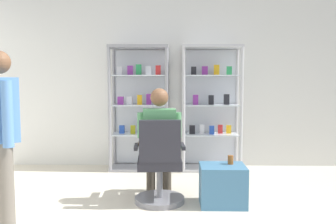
{
  "coord_description": "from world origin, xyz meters",
  "views": [
    {
      "loc": [
        -0.0,
        -2.74,
        1.37
      ],
      "look_at": [
        -0.09,
        1.48,
        1.0
      ],
      "focal_mm": 38.09,
      "sensor_mm": 36.0,
      "label": 1
    }
  ],
  "objects_px": {
    "display_cabinet_left": "(140,107)",
    "storage_crate": "(223,185)",
    "seated_shopkeeper": "(159,138)",
    "tea_glass": "(231,160)",
    "office_chair": "(160,169)",
    "display_cabinet_right": "(211,107)",
    "standing_customer": "(2,131)"
  },
  "relations": [
    {
      "from": "display_cabinet_right",
      "to": "tea_glass",
      "type": "xyz_separation_m",
      "value": [
        0.07,
        -1.59,
        -0.47
      ]
    },
    {
      "from": "standing_customer",
      "to": "display_cabinet_right",
      "type": "bearing_deg",
      "value": 50.15
    },
    {
      "from": "display_cabinet_left",
      "to": "display_cabinet_right",
      "type": "height_order",
      "value": "same"
    },
    {
      "from": "display_cabinet_left",
      "to": "display_cabinet_right",
      "type": "xyz_separation_m",
      "value": [
        1.1,
        0.0,
        -0.0
      ]
    },
    {
      "from": "seated_shopkeeper",
      "to": "standing_customer",
      "type": "bearing_deg",
      "value": -143.15
    },
    {
      "from": "seated_shopkeeper",
      "to": "tea_glass",
      "type": "relative_size",
      "value": 13.01
    },
    {
      "from": "display_cabinet_right",
      "to": "seated_shopkeeper",
      "type": "height_order",
      "value": "display_cabinet_right"
    },
    {
      "from": "display_cabinet_left",
      "to": "display_cabinet_right",
      "type": "relative_size",
      "value": 1.0
    },
    {
      "from": "seated_shopkeeper",
      "to": "tea_glass",
      "type": "distance_m",
      "value": 0.84
    },
    {
      "from": "seated_shopkeeper",
      "to": "standing_customer",
      "type": "height_order",
      "value": "standing_customer"
    },
    {
      "from": "seated_shopkeeper",
      "to": "tea_glass",
      "type": "height_order",
      "value": "seated_shopkeeper"
    },
    {
      "from": "display_cabinet_left",
      "to": "tea_glass",
      "type": "distance_m",
      "value": 2.03
    },
    {
      "from": "storage_crate",
      "to": "office_chair",
      "type": "bearing_deg",
      "value": 178.99
    },
    {
      "from": "display_cabinet_left",
      "to": "office_chair",
      "type": "xyz_separation_m",
      "value": [
        0.38,
        -1.63,
        -0.57
      ]
    },
    {
      "from": "display_cabinet_left",
      "to": "office_chair",
      "type": "bearing_deg",
      "value": -76.97
    },
    {
      "from": "office_chair",
      "to": "storage_crate",
      "type": "distance_m",
      "value": 0.72
    },
    {
      "from": "office_chair",
      "to": "seated_shopkeeper",
      "type": "distance_m",
      "value": 0.36
    },
    {
      "from": "display_cabinet_left",
      "to": "storage_crate",
      "type": "height_order",
      "value": "display_cabinet_left"
    },
    {
      "from": "display_cabinet_left",
      "to": "tea_glass",
      "type": "relative_size",
      "value": 19.16
    },
    {
      "from": "office_chair",
      "to": "tea_glass",
      "type": "xyz_separation_m",
      "value": [
        0.79,
        0.05,
        0.1
      ]
    },
    {
      "from": "display_cabinet_left",
      "to": "seated_shopkeeper",
      "type": "distance_m",
      "value": 1.54
    },
    {
      "from": "tea_glass",
      "to": "standing_customer",
      "type": "distance_m",
      "value": 2.34
    },
    {
      "from": "display_cabinet_right",
      "to": "standing_customer",
      "type": "xyz_separation_m",
      "value": [
        -2.06,
        -2.47,
        -0.03
      ]
    },
    {
      "from": "office_chair",
      "to": "tea_glass",
      "type": "distance_m",
      "value": 0.8
    },
    {
      "from": "display_cabinet_right",
      "to": "storage_crate",
      "type": "bearing_deg",
      "value": -90.82
    },
    {
      "from": "tea_glass",
      "to": "display_cabinet_left",
      "type": "bearing_deg",
      "value": 126.31
    },
    {
      "from": "display_cabinet_right",
      "to": "standing_customer",
      "type": "distance_m",
      "value": 3.21
    },
    {
      "from": "office_chair",
      "to": "seated_shopkeeper",
      "type": "height_order",
      "value": "seated_shopkeeper"
    },
    {
      "from": "display_cabinet_right",
      "to": "standing_customer",
      "type": "height_order",
      "value": "display_cabinet_right"
    },
    {
      "from": "storage_crate",
      "to": "display_cabinet_left",
      "type": "bearing_deg",
      "value": 123.13
    },
    {
      "from": "seated_shopkeeper",
      "to": "storage_crate",
      "type": "bearing_deg",
      "value": -13.92
    },
    {
      "from": "display_cabinet_right",
      "to": "seated_shopkeeper",
      "type": "distance_m",
      "value": 1.66
    }
  ]
}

